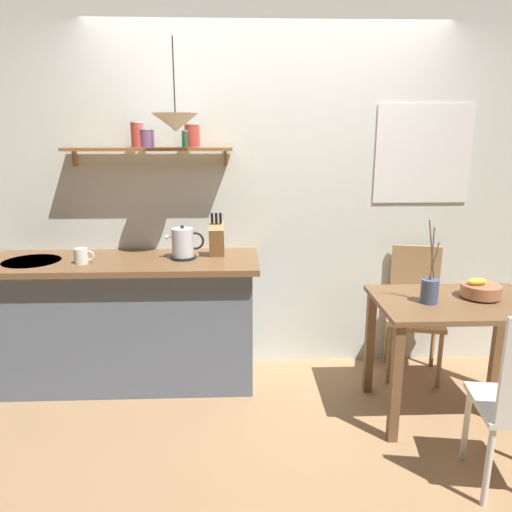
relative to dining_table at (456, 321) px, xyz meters
name	(u,v)px	position (x,y,z in m)	size (l,w,h in m)	color
ground_plane	(272,401)	(-1.12, 0.17, -0.63)	(14.00, 14.00, 0.00)	#A87F56
back_wall	(295,189)	(-0.92, 0.82, 0.72)	(6.80, 0.11, 2.70)	silver
kitchen_counter	(128,321)	(-2.12, 0.49, -0.17)	(1.83, 0.63, 0.92)	slate
wall_shelf	(158,143)	(-1.88, 0.67, 1.06)	(1.15, 0.20, 0.30)	brown
dining_table	(456,321)	(0.00, 0.00, 0.00)	(1.00, 0.67, 0.76)	brown
dining_chair_far	(414,305)	(-0.04, 0.59, -0.12)	(0.49, 0.48, 0.95)	tan
fruit_bowl	(480,290)	(0.15, 0.04, 0.18)	(0.24, 0.24, 0.13)	#BC704C
twig_vase	(430,290)	(-0.20, -0.03, 0.21)	(0.10, 0.10, 0.51)	#475675
electric_kettle	(183,244)	(-1.71, 0.47, 0.39)	(0.26, 0.17, 0.23)	black
knife_block	(217,239)	(-1.49, 0.53, 0.41)	(0.10, 0.18, 0.31)	tan
coffee_mug_by_sink	(82,256)	(-2.37, 0.37, 0.34)	(0.13, 0.09, 0.10)	white
pendant_lamp	(175,122)	(-1.73, 0.43, 1.19)	(0.30, 0.30, 0.56)	black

